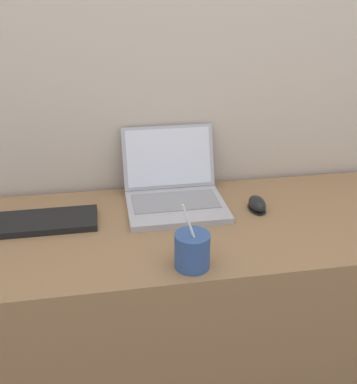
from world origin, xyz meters
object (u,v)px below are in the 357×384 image
laptop (174,189)px  drink_cup (192,250)px  computer_mouse (257,204)px  external_keyboard (20,224)px

laptop → drink_cup: (-0.01, -0.37, 0.00)m
laptop → computer_mouse: size_ratio=3.47×
drink_cup → computer_mouse: 0.39m
laptop → drink_cup: 0.37m
laptop → external_keyboard: bearing=-170.3°
laptop → drink_cup: size_ratio=1.76×
drink_cup → computer_mouse: (0.27, 0.28, -0.03)m
laptop → computer_mouse: (0.26, -0.10, -0.03)m
computer_mouse → external_keyboard: 0.74m
drink_cup → external_keyboard: bearing=148.0°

